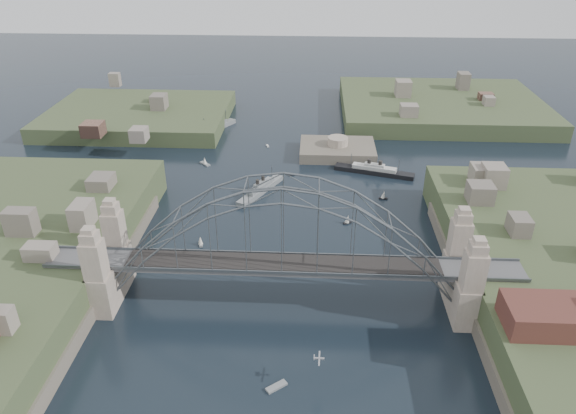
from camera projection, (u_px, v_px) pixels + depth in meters
The scene contains 18 objects.
ground at pixel (283, 301), 98.46m from camera, with size 500.00×500.00×0.00m, color black.
bridge at pixel (283, 245), 92.58m from camera, with size 84.00×13.80×24.60m.
headland_nw at pixel (140, 121), 184.11m from camera, with size 60.00×45.00×9.00m, color #3B492A.
headland_ne at pixel (440, 111), 192.42m from camera, with size 70.00×55.00×9.50m, color #3B492A.
fort_island at pixel (337, 155), 159.53m from camera, with size 22.00×16.00×9.40m.
wharf_shed at pixel (573, 317), 79.41m from camera, with size 20.00×8.00×4.00m, color #592D26.
naval_cruiser_near at pixel (261, 189), 136.92m from camera, with size 10.60×17.79×5.60m.
naval_cruiser_far at pixel (216, 127), 177.35m from camera, with size 11.44×16.53×6.04m.
ocean_liner at pixel (374, 171), 147.17m from camera, with size 21.77×9.14×5.36m.
aeroplane at pixel (318, 358), 78.38m from camera, with size 1.59×3.01×0.44m.
small_boat_a at pixel (200, 241), 114.96m from camera, with size 1.34×2.32×2.38m.
small_boat_b at pixel (347, 220), 123.05m from camera, with size 2.06×1.51×2.38m.
small_boat_c at pixel (276, 387), 80.34m from camera, with size 3.35×2.93×0.45m.
small_boat_d at pixel (383, 196), 133.78m from camera, with size 2.19×1.05×2.38m.
small_boat_e at pixel (205, 162), 152.66m from camera, with size 3.44×3.45×2.38m.
small_boat_f at pixel (291, 175), 146.39m from camera, with size 1.86×1.03×0.45m.
small_boat_h at pixel (268, 146), 164.88m from camera, with size 1.13×1.92×0.45m.
small_boat_i at pixel (435, 273), 105.65m from camera, with size 1.38×2.34×1.43m.
Camera 1 is at (4.94, -78.13, 62.19)m, focal length 33.42 mm.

